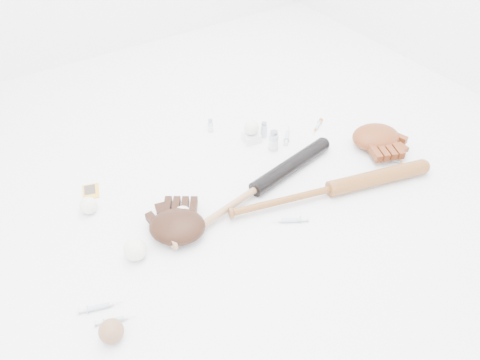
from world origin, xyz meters
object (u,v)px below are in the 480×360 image
bat_wood (331,189)px  glove_dark (177,226)px  pedestal (251,137)px  bat_dark (256,189)px

bat_wood → glove_dark: size_ratio=3.67×
bat_wood → pedestal: size_ratio=12.65×
bat_wood → pedestal: 0.49m
bat_dark → pedestal: bearing=48.1°
glove_dark → pedestal: glove_dark is taller
bat_wood → glove_dark: glove_dark is taller
bat_dark → glove_dark: glove_dark is taller
bat_wood → glove_dark: (-0.63, 0.15, 0.01)m
bat_wood → glove_dark: 0.65m
pedestal → glove_dark: bearing=-149.2°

